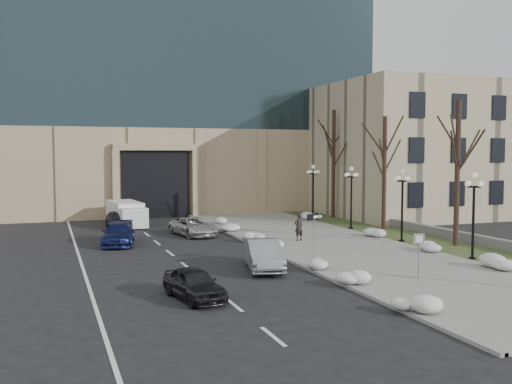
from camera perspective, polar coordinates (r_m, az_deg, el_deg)
ground at (r=23.35m, az=15.00°, el=-10.61°), size 160.00×160.00×0.00m
sidewalk at (r=36.88m, az=6.84°, el=-5.04°), size 9.00×40.00×0.12m
curb at (r=35.08m, az=0.25°, el=-5.46°), size 0.30×40.00×0.14m
grass_strip at (r=40.23m, az=15.13°, el=-4.41°), size 4.00×40.00×0.10m
stone_wall at (r=42.96m, az=15.77°, el=-3.49°), size 0.50×30.00×0.70m
office_tower at (r=64.24m, az=-10.27°, el=15.30°), size 40.00×24.70×36.00m
classical_building at (r=58.19m, az=16.91°, el=3.99°), size 22.00×18.12×12.00m
car_a at (r=23.01m, az=-6.21°, el=-9.10°), size 2.15×3.90×1.26m
car_b at (r=28.45m, az=0.76°, el=-6.31°), size 2.54×4.75×1.49m
car_c at (r=37.11m, az=-13.58°, el=-4.10°), size 2.74×4.96×1.36m
car_d at (r=40.14m, az=-6.26°, el=-3.46°), size 3.00×4.94×1.28m
car_e at (r=45.03m, az=-13.58°, el=-2.67°), size 1.83×4.13×1.38m
pedestrian at (r=37.05m, az=4.30°, el=-3.46°), size 0.77×0.62×1.83m
box_truck at (r=46.48m, az=-12.82°, el=-2.18°), size 2.60×6.10×1.88m
one_way_sign at (r=29.08m, az=6.11°, el=-3.09°), size 1.02×0.42×2.74m
keep_sign at (r=26.80m, az=15.97°, el=-5.26°), size 0.45×0.18×2.17m
snow_clump_a at (r=21.71m, az=15.59°, el=-10.92°), size 1.10×1.60×0.36m
snow_clump_b at (r=25.24m, az=9.66°, el=-8.73°), size 1.10×1.60×0.36m
snow_clump_c at (r=28.43m, az=5.79°, el=-7.25°), size 1.10×1.60×0.36m
snow_clump_d at (r=33.31m, az=2.09°, el=-5.57°), size 1.10×1.60×0.36m
snow_clump_e at (r=36.97m, az=-0.18°, el=-4.61°), size 1.10×1.60×0.36m
snow_clump_f at (r=41.59m, az=-2.66°, el=-3.65°), size 1.10×1.60×0.36m
snow_clump_g at (r=45.61m, az=-3.86°, el=-2.98°), size 1.10×1.60×0.36m
snow_clump_h at (r=30.77m, az=23.15°, el=-6.69°), size 1.10×1.60×0.36m
snow_clump_i at (r=34.65m, az=17.15°, el=-5.37°), size 1.10×1.60×0.36m
snow_clump_j at (r=39.46m, az=11.61°, el=-4.15°), size 1.10×1.60×0.36m
snow_clump_k at (r=48.75m, az=5.15°, el=-2.54°), size 1.10×1.60×0.36m
lamppost_a at (r=32.60m, az=20.94°, el=-1.13°), size 1.18×1.18×4.76m
lamppost_b at (r=37.71m, az=14.43°, el=-0.33°), size 1.18×1.18×4.76m
lamppost_c at (r=43.20m, az=9.52°, el=0.28°), size 1.18×1.18×4.76m
lamppost_d at (r=48.93m, az=5.74°, el=0.74°), size 1.18×1.18×4.76m
tree_near at (r=36.95m, az=19.53°, el=3.76°), size 3.20×3.20×9.00m
tree_mid at (r=43.40m, az=12.74°, el=3.46°), size 3.20×3.20×8.50m
tree_far at (r=50.30m, az=7.77°, el=4.32°), size 3.20×3.20×9.50m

